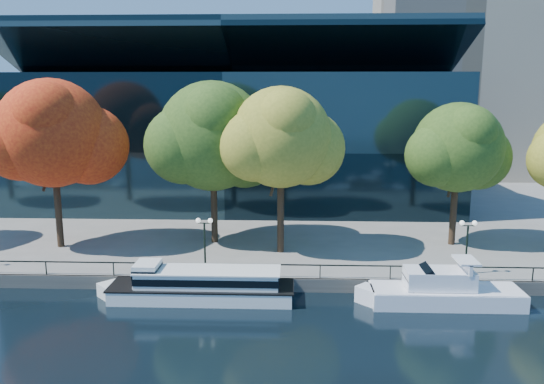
{
  "coord_description": "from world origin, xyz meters",
  "views": [
    {
      "loc": [
        2.95,
        -33.03,
        14.3
      ],
      "look_at": [
        1.36,
        8.0,
        6.34
      ],
      "focal_mm": 35.0,
      "sensor_mm": 36.0,
      "label": 1
    }
  ],
  "objects_px": {
    "cruiser_near": "(439,290)",
    "tree_2": "(215,139)",
    "tree_4": "(460,150)",
    "lamp_2": "(468,235)",
    "tour_boat": "(197,284)",
    "tree_3": "(283,140)",
    "lamp_1": "(204,232)",
    "tree_1": "(54,136)"
  },
  "relations": [
    {
      "from": "lamp_2",
      "to": "cruiser_near",
      "type": "bearing_deg",
      "value": -129.19
    },
    {
      "from": "cruiser_near",
      "to": "tree_2",
      "type": "xyz_separation_m",
      "value": [
        -16.6,
        10.94,
        9.18
      ]
    },
    {
      "from": "cruiser_near",
      "to": "tree_4",
      "type": "bearing_deg",
      "value": 69.26
    },
    {
      "from": "tree_2",
      "to": "lamp_1",
      "type": "distance_m",
      "value": 9.77
    },
    {
      "from": "cruiser_near",
      "to": "tree_2",
      "type": "relative_size",
      "value": 0.79
    },
    {
      "from": "tree_4",
      "to": "tour_boat",
      "type": "bearing_deg",
      "value": -152.44
    },
    {
      "from": "tree_4",
      "to": "lamp_1",
      "type": "relative_size",
      "value": 3.05
    },
    {
      "from": "tour_boat",
      "to": "tree_4",
      "type": "relative_size",
      "value": 1.13
    },
    {
      "from": "tree_3",
      "to": "lamp_1",
      "type": "height_order",
      "value": "tree_3"
    },
    {
      "from": "tour_boat",
      "to": "cruiser_near",
      "type": "xyz_separation_m",
      "value": [
        16.46,
        -0.27,
        -0.12
      ]
    },
    {
      "from": "tour_boat",
      "to": "lamp_1",
      "type": "height_order",
      "value": "lamp_1"
    },
    {
      "from": "tree_1",
      "to": "lamp_2",
      "type": "xyz_separation_m",
      "value": [
        32.43,
        -5.62,
        -6.57
      ]
    },
    {
      "from": "tree_3",
      "to": "tree_4",
      "type": "bearing_deg",
      "value": 10.68
    },
    {
      "from": "lamp_1",
      "to": "tree_4",
      "type": "bearing_deg",
      "value": 20.4
    },
    {
      "from": "tour_boat",
      "to": "tree_2",
      "type": "bearing_deg",
      "value": 90.74
    },
    {
      "from": "tree_4",
      "to": "lamp_1",
      "type": "bearing_deg",
      "value": -159.6
    },
    {
      "from": "cruiser_near",
      "to": "tree_3",
      "type": "height_order",
      "value": "tree_3"
    },
    {
      "from": "cruiser_near",
      "to": "tree_2",
      "type": "distance_m",
      "value": 21.9
    },
    {
      "from": "tree_1",
      "to": "tree_2",
      "type": "height_order",
      "value": "tree_1"
    },
    {
      "from": "tree_1",
      "to": "cruiser_near",
      "type": "bearing_deg",
      "value": -16.89
    },
    {
      "from": "tour_boat",
      "to": "tree_3",
      "type": "relative_size",
      "value": 1.02
    },
    {
      "from": "tree_2",
      "to": "tree_4",
      "type": "height_order",
      "value": "tree_2"
    },
    {
      "from": "cruiser_near",
      "to": "lamp_1",
      "type": "relative_size",
      "value": 2.75
    },
    {
      "from": "tree_3",
      "to": "lamp_2",
      "type": "xyz_separation_m",
      "value": [
        13.48,
        -4.84,
        -6.38
      ]
    },
    {
      "from": "tree_2",
      "to": "tree_3",
      "type": "relative_size",
      "value": 1.03
    },
    {
      "from": "tree_2",
      "to": "lamp_1",
      "type": "relative_size",
      "value": 3.49
    },
    {
      "from": "tree_1",
      "to": "tree_3",
      "type": "distance_m",
      "value": 18.96
    },
    {
      "from": "tour_boat",
      "to": "tree_4",
      "type": "bearing_deg",
      "value": 27.56
    },
    {
      "from": "tree_3",
      "to": "lamp_1",
      "type": "relative_size",
      "value": 3.38
    },
    {
      "from": "lamp_2",
      "to": "tour_boat",
      "type": "bearing_deg",
      "value": -170.78
    },
    {
      "from": "cruiser_near",
      "to": "lamp_1",
      "type": "xyz_separation_m",
      "value": [
        -16.4,
        3.39,
        2.98
      ]
    },
    {
      "from": "cruiser_near",
      "to": "lamp_2",
      "type": "height_order",
      "value": "lamp_2"
    },
    {
      "from": "lamp_1",
      "to": "tree_3",
      "type": "bearing_deg",
      "value": 40.47
    },
    {
      "from": "tree_4",
      "to": "tree_2",
      "type": "bearing_deg",
      "value": -179.71
    },
    {
      "from": "tree_3",
      "to": "lamp_1",
      "type": "bearing_deg",
      "value": -139.53
    },
    {
      "from": "tree_1",
      "to": "tree_4",
      "type": "relative_size",
      "value": 1.16
    },
    {
      "from": "tour_boat",
      "to": "tree_2",
      "type": "relative_size",
      "value": 0.98
    },
    {
      "from": "tour_boat",
      "to": "tree_3",
      "type": "bearing_deg",
      "value": 54.2
    },
    {
      "from": "cruiser_near",
      "to": "lamp_2",
      "type": "relative_size",
      "value": 2.75
    },
    {
      "from": "cruiser_near",
      "to": "tree_1",
      "type": "relative_size",
      "value": 0.78
    },
    {
      "from": "tour_boat",
      "to": "lamp_2",
      "type": "relative_size",
      "value": 3.43
    },
    {
      "from": "tour_boat",
      "to": "lamp_1",
      "type": "bearing_deg",
      "value": 88.76
    }
  ]
}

